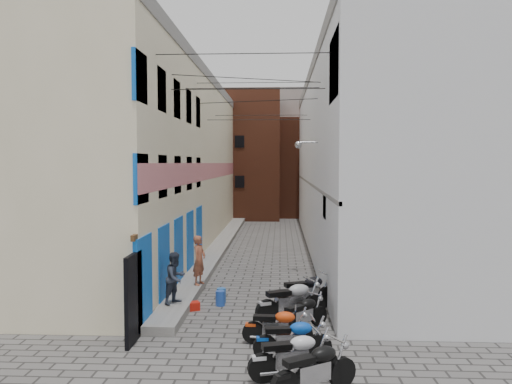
% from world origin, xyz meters
% --- Properties ---
extents(ground, '(90.00, 90.00, 0.00)m').
position_xyz_m(ground, '(0.00, 0.00, 0.00)').
color(ground, '#585553').
rests_on(ground, ground).
extents(plinth, '(0.90, 26.00, 0.25)m').
position_xyz_m(plinth, '(-2.05, 13.00, 0.12)').
color(plinth, slate).
rests_on(plinth, ground).
extents(building_left, '(5.10, 27.00, 9.00)m').
position_xyz_m(building_left, '(-4.98, 12.95, 4.50)').
color(building_left, beige).
rests_on(building_left, ground).
extents(building_right, '(5.94, 26.00, 9.00)m').
position_xyz_m(building_right, '(5.00, 13.00, 4.51)').
color(building_right, silver).
rests_on(building_right, ground).
extents(building_far_brick_left, '(6.00, 6.00, 10.00)m').
position_xyz_m(building_far_brick_left, '(-2.00, 28.00, 5.00)').
color(building_far_brick_left, brown).
rests_on(building_far_brick_left, ground).
extents(building_far_brick_right, '(5.00, 6.00, 8.00)m').
position_xyz_m(building_far_brick_right, '(3.00, 30.00, 4.00)').
color(building_far_brick_right, brown).
rests_on(building_far_brick_right, ground).
extents(building_far_concrete, '(8.00, 5.00, 11.00)m').
position_xyz_m(building_far_concrete, '(0.00, 34.00, 5.50)').
color(building_far_concrete, slate).
rests_on(building_far_concrete, ground).
extents(far_shopfront, '(2.00, 0.30, 2.40)m').
position_xyz_m(far_shopfront, '(0.00, 25.20, 1.20)').
color(far_shopfront, black).
rests_on(far_shopfront, ground).
extents(overhead_wires, '(5.80, 13.02, 1.32)m').
position_xyz_m(overhead_wires, '(0.00, 7.64, 7.12)').
color(overhead_wires, black).
rests_on(overhead_wires, ground).
extents(motorcycle_a, '(1.95, 1.54, 1.12)m').
position_xyz_m(motorcycle_a, '(1.73, -3.00, 0.56)').
color(motorcycle_a, black).
rests_on(motorcycle_a, ground).
extents(motorcycle_b, '(1.98, 1.07, 1.09)m').
position_xyz_m(motorcycle_b, '(1.34, -2.34, 0.55)').
color(motorcycle_b, silver).
rests_on(motorcycle_b, ground).
extents(motorcycle_c, '(1.85, 0.79, 1.04)m').
position_xyz_m(motorcycle_c, '(1.35, -1.28, 0.52)').
color(motorcycle_c, '#0B43B0').
rests_on(motorcycle_c, ground).
extents(motorcycle_d, '(1.75, 0.62, 1.00)m').
position_xyz_m(motorcycle_d, '(1.01, -0.38, 0.50)').
color(motorcycle_d, red).
rests_on(motorcycle_d, ground).
extents(motorcycle_e, '(1.63, 1.54, 0.99)m').
position_xyz_m(motorcycle_e, '(1.68, 0.67, 0.49)').
color(motorcycle_e, black).
rests_on(motorcycle_e, ground).
extents(motorcycle_f, '(2.24, 1.55, 1.25)m').
position_xyz_m(motorcycle_f, '(1.38, 1.45, 0.62)').
color(motorcycle_f, '#A8A9AD').
rests_on(motorcycle_f, ground).
extents(motorcycle_g, '(2.14, 1.33, 1.18)m').
position_xyz_m(motorcycle_g, '(1.87, 2.61, 0.59)').
color(motorcycle_g, black).
rests_on(motorcycle_g, ground).
extents(person_a, '(0.57, 0.71, 1.68)m').
position_xyz_m(person_a, '(-1.70, 4.48, 1.09)').
color(person_a, '#9A5238').
rests_on(person_a, plinth).
extents(person_b, '(0.87, 0.93, 1.53)m').
position_xyz_m(person_b, '(-2.02, 2.15, 1.02)').
color(person_b, '#2C3343').
rests_on(person_b, plinth).
extents(water_jug_near, '(0.34, 0.34, 0.46)m').
position_xyz_m(water_jug_near, '(-0.78, 2.83, 0.23)').
color(water_jug_near, '#234DB1').
rests_on(water_jug_near, ground).
extents(water_jug_far, '(0.29, 0.29, 0.45)m').
position_xyz_m(water_jug_far, '(-0.79, 3.19, 0.23)').
color(water_jug_far, blue).
rests_on(water_jug_far, ground).
extents(red_crate, '(0.48, 0.43, 0.24)m').
position_xyz_m(red_crate, '(-1.55, 2.32, 0.12)').
color(red_crate, red).
rests_on(red_crate, ground).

